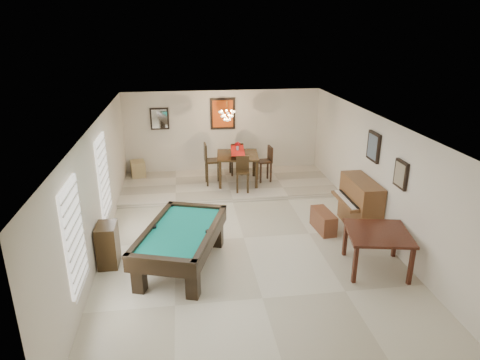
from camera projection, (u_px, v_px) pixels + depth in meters
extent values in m
cube|color=beige|center=(244.00, 238.00, 9.49)|extent=(6.00, 9.00, 0.02)
cube|color=silver|center=(223.00, 133.00, 13.23)|extent=(6.00, 0.04, 2.60)
cube|color=silver|center=(301.00, 320.00, 4.85)|extent=(6.00, 0.04, 2.60)
cube|color=silver|center=(98.00, 190.00, 8.66)|extent=(0.04, 9.00, 2.60)
cube|color=silver|center=(378.00, 177.00, 9.42)|extent=(0.04, 9.00, 2.60)
cube|color=white|center=(244.00, 123.00, 8.59)|extent=(6.00, 9.00, 0.04)
cube|color=beige|center=(228.00, 184.00, 12.49)|extent=(6.00, 2.50, 0.12)
cube|color=white|center=(74.00, 236.00, 6.58)|extent=(0.06, 1.00, 1.70)
cube|color=white|center=(103.00, 176.00, 9.18)|extent=(0.06, 1.00, 1.70)
cube|color=brown|center=(323.00, 221.00, 9.76)|extent=(0.40, 0.86, 0.46)
cube|color=black|center=(108.00, 245.00, 8.31)|extent=(0.38, 0.57, 0.85)
cube|color=tan|center=(138.00, 169.00, 12.93)|extent=(0.50, 0.58, 0.46)
cube|color=#D84C14|center=(223.00, 114.00, 12.98)|extent=(0.75, 0.06, 0.95)
cube|color=white|center=(160.00, 119.00, 12.77)|extent=(0.55, 0.06, 0.65)
cube|color=slate|center=(374.00, 147.00, 9.49)|extent=(0.06, 0.55, 0.65)
cube|color=gray|center=(401.00, 174.00, 8.35)|extent=(0.06, 0.45, 0.55)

